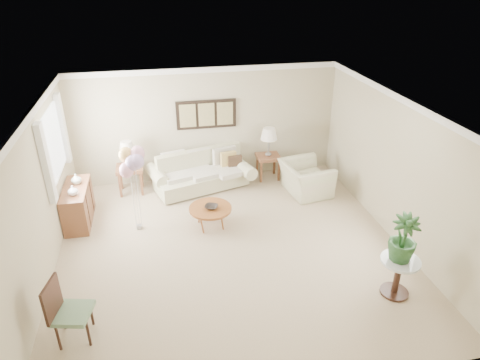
{
  "coord_description": "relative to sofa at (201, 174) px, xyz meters",
  "views": [
    {
      "loc": [
        -1.11,
        -6.19,
        4.58
      ],
      "look_at": [
        0.28,
        0.6,
        1.05
      ],
      "focal_mm": 32.0,
      "sensor_mm": 36.0,
      "label": 1
    }
  ],
  "objects": [
    {
      "name": "ground_plane",
      "position": [
        0.23,
        -2.46,
        -0.32
      ],
      "size": [
        6.0,
        6.0,
        0.0
      ],
      "primitive_type": "plane",
      "color": "tan"
    },
    {
      "name": "room_shell",
      "position": [
        0.12,
        -2.37,
        1.3
      ],
      "size": [
        6.04,
        6.04,
        2.6
      ],
      "color": "tan",
      "rests_on": "ground"
    },
    {
      "name": "wall_art_triptych",
      "position": [
        0.23,
        0.5,
        1.23
      ],
      "size": [
        1.35,
        0.06,
        0.65
      ],
      "color": "black",
      "rests_on": "ground"
    },
    {
      "name": "sofa",
      "position": [
        0.0,
        0.0,
        0.0
      ],
      "size": [
        2.45,
        1.38,
        0.82
      ],
      "color": "beige",
      "rests_on": "ground"
    },
    {
      "name": "end_table_left",
      "position": [
        -1.55,
        0.08,
        0.19
      ],
      "size": [
        0.57,
        0.52,
        0.62
      ],
      "color": "brown",
      "rests_on": "ground"
    },
    {
      "name": "end_table_right",
      "position": [
        1.6,
        0.15,
        0.16
      ],
      "size": [
        0.53,
        0.48,
        0.58
      ],
      "color": "brown",
      "rests_on": "ground"
    },
    {
      "name": "lamp_left",
      "position": [
        -1.55,
        0.08,
        0.74
      ],
      "size": [
        0.33,
        0.33,
        0.59
      ],
      "color": "gray",
      "rests_on": "end_table_left"
    },
    {
      "name": "lamp_right",
      "position": [
        1.6,
        0.15,
        0.76
      ],
      "size": [
        0.38,
        0.38,
        0.67
      ],
      "color": "gray",
      "rests_on": "end_table_right"
    },
    {
      "name": "coffee_table",
      "position": [
        -0.02,
        -1.66,
        0.06
      ],
      "size": [
        0.82,
        0.82,
        0.42
      ],
      "color": "#955527",
      "rests_on": "ground"
    },
    {
      "name": "decor_bowl",
      "position": [
        -0.01,
        -1.7,
        0.12
      ],
      "size": [
        0.33,
        0.33,
        0.06
      ],
      "primitive_type": "imported",
      "rotation": [
        0.0,
        0.0,
        -0.42
      ],
      "color": "black",
      "rests_on": "coffee_table"
    },
    {
      "name": "armchair",
      "position": [
        2.22,
        -0.72,
        0.02
      ],
      "size": [
        1.08,
        1.2,
        0.69
      ],
      "primitive_type": "imported",
      "rotation": [
        0.0,
        0.0,
        1.72
      ],
      "color": "beige",
      "rests_on": "ground"
    },
    {
      "name": "side_table",
      "position": [
        2.5,
        -4.12,
        0.16
      ],
      "size": [
        0.59,
        0.59,
        0.64
      ],
      "color": "silver",
      "rests_on": "ground"
    },
    {
      "name": "potted_plant",
      "position": [
        2.48,
        -4.1,
        0.69
      ],
      "size": [
        0.49,
        0.49,
        0.75
      ],
      "primitive_type": "imported",
      "rotation": [
        0.0,
        0.0,
        -0.21
      ],
      "color": "#214F1F",
      "rests_on": "side_table"
    },
    {
      "name": "accent_chair",
      "position": [
        -2.28,
        -4.04,
        0.18
      ],
      "size": [
        0.57,
        0.57,
        0.97
      ],
      "color": "gray",
      "rests_on": "ground"
    },
    {
      "name": "credenza",
      "position": [
        -2.53,
        -0.96,
        0.05
      ],
      "size": [
        0.46,
        1.2,
        0.74
      ],
      "color": "brown",
      "rests_on": "ground"
    },
    {
      "name": "vase_white",
      "position": [
        -2.51,
        -1.24,
        0.51
      ],
      "size": [
        0.23,
        0.23,
        0.19
      ],
      "primitive_type": "imported",
      "rotation": [
        0.0,
        0.0,
        -0.28
      ],
      "color": "silver",
      "rests_on": "credenza"
    },
    {
      "name": "vase_sage",
      "position": [
        -2.51,
        -0.78,
        0.52
      ],
      "size": [
        0.23,
        0.23,
        0.2
      ],
      "primitive_type": "imported",
      "rotation": [
        0.0,
        0.0,
        0.25
      ],
      "color": "#B6C1B0",
      "rests_on": "credenza"
    },
    {
      "name": "balloon_cluster",
      "position": [
        -1.37,
        -1.49,
        1.11
      ],
      "size": [
        0.48,
        0.4,
        1.69
      ],
      "color": "gray",
      "rests_on": "ground"
    }
  ]
}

